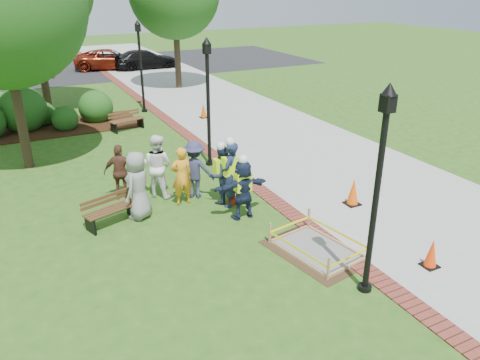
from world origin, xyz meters
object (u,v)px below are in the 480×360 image
wet_concrete_pad (317,242)px  cone_front (432,254)px  bench_near (112,216)px  hivis_worker_c (222,173)px  hivis_worker_a (243,187)px  lamp_near (378,179)px  hivis_worker_b (230,173)px

wet_concrete_pad → cone_front: size_ratio=3.71×
bench_near → hivis_worker_c: (3.11, -0.08, 0.66)m
bench_near → hivis_worker_a: bearing=-20.1°
lamp_near → hivis_worker_c: 5.40m
hivis_worker_a → wet_concrete_pad: bearing=-71.7°
bench_near → cone_front: bearing=-41.6°
hivis_worker_c → wet_concrete_pad: bearing=-75.6°
bench_near → hivis_worker_b: (3.24, -0.37, 0.75)m
bench_near → hivis_worker_a: (3.22, -1.18, 0.64)m
wet_concrete_pad → hivis_worker_c: 3.59m
cone_front → lamp_near: lamp_near is taller
hivis_worker_b → lamp_near: bearing=-81.1°
lamp_near → hivis_worker_a: (-0.77, 3.99, -1.59)m
bench_near → cone_front: size_ratio=2.15×
cone_front → hivis_worker_b: (-2.59, 4.80, 0.66)m
lamp_near → hivis_worker_a: 4.37m
bench_near → lamp_near: (3.99, -5.17, 2.24)m
hivis_worker_b → cone_front: bearing=-61.7°
hivis_worker_b → hivis_worker_c: 0.33m
lamp_near → hivis_worker_c: lamp_near is taller
bench_near → hivis_worker_a: size_ratio=0.84×
wet_concrete_pad → hivis_worker_c: (-0.88, 3.42, 0.67)m
lamp_near → bench_near: bearing=127.7°
bench_near → lamp_near: lamp_near is taller
bench_near → hivis_worker_b: hivis_worker_b is taller
cone_front → hivis_worker_a: (-2.61, 3.99, 0.55)m
bench_near → hivis_worker_c: 3.18m
wet_concrete_pad → bench_near: bench_near is taller
hivis_worker_a → hivis_worker_c: hivis_worker_c is taller
wet_concrete_pad → hivis_worker_b: hivis_worker_b is taller
hivis_worker_c → hivis_worker_a: bearing=-84.3°
lamp_near → hivis_worker_a: bearing=100.9°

